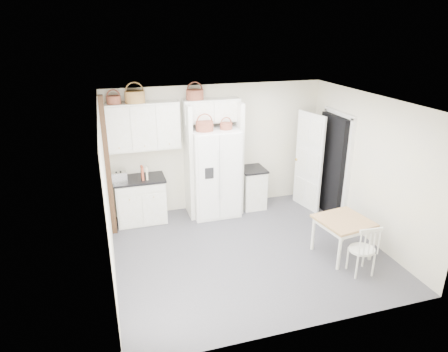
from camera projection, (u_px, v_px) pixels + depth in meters
name	position (u px, v px, depth m)	size (l,w,h in m)	color
floor	(248.00, 251.00, 6.97)	(4.50, 4.50, 0.00)	#44444D
ceiling	(252.00, 102.00, 6.04)	(4.50, 4.50, 0.00)	white
wall_back	(217.00, 148.00, 8.29)	(4.50, 4.50, 0.00)	silver
wall_left	(107.00, 198.00, 5.90)	(4.00, 4.00, 0.00)	silver
wall_right	(368.00, 168.00, 7.11)	(4.00, 4.00, 0.00)	silver
refrigerator	(215.00, 172.00, 8.06)	(0.93, 0.75, 1.80)	white
base_cab_left	(141.00, 201.00, 7.89)	(0.94, 0.60, 0.87)	beige
base_cab_right	(252.00, 188.00, 8.53)	(0.47, 0.57, 0.83)	beige
dining_table	(342.00, 237.00, 6.75)	(0.80, 0.80, 0.66)	olive
windsor_chair	(362.00, 250.00, 6.22)	(0.41, 0.37, 0.84)	beige
counter_left	(139.00, 179.00, 7.72)	(0.98, 0.64, 0.04)	black
counter_right	(253.00, 169.00, 8.38)	(0.51, 0.60, 0.04)	black
toaster	(119.00, 177.00, 7.49)	(0.29, 0.17, 0.20)	silver
cookbook_red	(142.00, 173.00, 7.62)	(0.04, 0.17, 0.26)	#A9432A
cookbook_cream	(147.00, 173.00, 7.64)	(0.04, 0.16, 0.24)	beige
basket_upper_a	(114.00, 100.00, 7.21)	(0.26, 0.26, 0.15)	brown
basket_upper_b	(135.00, 97.00, 7.30)	(0.37, 0.37, 0.22)	olive
basket_bridge_a	(195.00, 95.00, 7.60)	(0.34, 0.34, 0.19)	brown
basket_fridge_a	(205.00, 126.00, 7.56)	(0.34, 0.34, 0.18)	brown
basket_fridge_b	(226.00, 126.00, 7.68)	(0.24, 0.24, 0.13)	brown
upper_cabinet	(142.00, 126.00, 7.52)	(1.40, 0.34, 0.90)	beige
bridge_cabinet	(211.00, 110.00, 7.80)	(1.12, 0.34, 0.45)	beige
fridge_panel_left	(189.00, 162.00, 7.90)	(0.08, 0.60, 2.30)	beige
fridge_panel_right	(237.00, 157.00, 8.18)	(0.08, 0.60, 2.30)	beige
trim_post	(108.00, 168.00, 7.12)	(0.09, 0.09, 2.60)	black
doorway_void	(332.00, 165.00, 8.08)	(0.18, 0.85, 2.05)	black
door_slab	(309.00, 162.00, 8.28)	(0.80, 0.04, 2.05)	white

